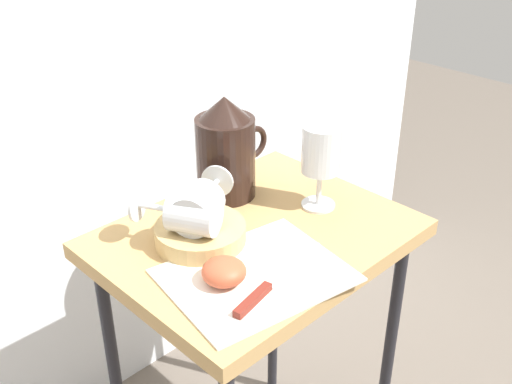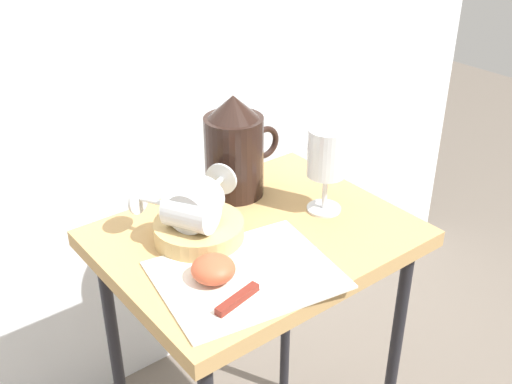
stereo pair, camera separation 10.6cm
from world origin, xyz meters
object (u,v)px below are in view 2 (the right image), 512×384
object	(u,v)px
knife	(254,287)
basket_tray	(199,230)
table	(256,267)
apple_half_left	(213,269)
wine_glass_tipped_far	(197,203)
pitcher	(235,155)
wine_glass_tipped_near	(188,209)
wine_glass_upright	(327,157)

from	to	relation	value
knife	basket_tray	bearing A→B (deg)	85.21
table	apple_half_left	world-z (taller)	apple_half_left
wine_glass_tipped_far	apple_half_left	xyz separation A→B (m)	(-0.05, -0.11, -0.05)
pitcher	knife	world-z (taller)	pitcher
pitcher	wine_glass_tipped_far	world-z (taller)	pitcher
wine_glass_tipped_near	knife	distance (m)	0.18
basket_tray	wine_glass_upright	distance (m)	0.26
knife	wine_glass_upright	bearing A→B (deg)	24.31
table	pitcher	bearing A→B (deg)	68.07
wine_glass_upright	knife	xyz separation A→B (m)	(-0.25, -0.11, -0.10)
wine_glass_tipped_near	apple_half_left	size ratio (longest dim) A/B	2.26
wine_glass_upright	knife	size ratio (longest dim) A/B	0.71
basket_tray	knife	world-z (taller)	basket_tray
pitcher	knife	xyz separation A→B (m)	(-0.16, -0.27, -0.07)
table	basket_tray	xyz separation A→B (m)	(-0.09, 0.04, 0.09)
wine_glass_tipped_near	wine_glass_tipped_far	distance (m)	0.02
basket_tray	knife	bearing A→B (deg)	-94.79
table	basket_tray	distance (m)	0.14
wine_glass_tipped_near	wine_glass_tipped_far	world-z (taller)	wine_glass_tipped_far
apple_half_left	knife	distance (m)	0.07
table	basket_tray	size ratio (longest dim) A/B	4.32
basket_tray	apple_half_left	world-z (taller)	apple_half_left
wine_glass_upright	wine_glass_tipped_near	bearing A→B (deg)	167.85
pitcher	apple_half_left	bearing A→B (deg)	-133.02
basket_tray	apple_half_left	size ratio (longest dim) A/B	2.23
table	wine_glass_tipped_far	distance (m)	0.18
wine_glass_upright	basket_tray	bearing A→B (deg)	165.95
wine_glass_tipped_far	apple_half_left	world-z (taller)	wine_glass_tipped_far
knife	wine_glass_tipped_far	bearing A→B (deg)	85.46
knife	pitcher	bearing A→B (deg)	59.03
wine_glass_tipped_near	apple_half_left	bearing A→B (deg)	-103.73
table	basket_tray	bearing A→B (deg)	155.90
wine_glass_upright	knife	distance (m)	0.30
pitcher	wine_glass_tipped_far	bearing A→B (deg)	-147.31
apple_half_left	knife	world-z (taller)	apple_half_left
basket_tray	apple_half_left	bearing A→B (deg)	-112.96
basket_tray	pitcher	size ratio (longest dim) A/B	0.77
wine_glass_tipped_far	table	bearing A→B (deg)	-24.31
pitcher	wine_glass_tipped_near	xyz separation A→B (m)	(-0.17, -0.10, -0.01)
wine_glass_upright	wine_glass_tipped_far	bearing A→B (deg)	165.82
basket_tray	wine_glass_tipped_far	distance (m)	0.05
basket_tray	wine_glass_tipped_near	bearing A→B (deg)	-169.94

